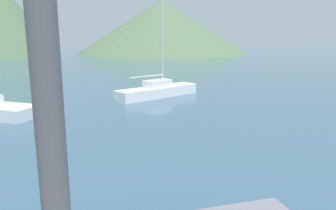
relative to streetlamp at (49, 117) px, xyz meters
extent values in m
cube|color=white|center=(6.91, 22.34, -3.86)|extent=(6.98, 4.20, 0.76)
cube|color=white|center=(6.91, 22.34, -3.22)|extent=(2.34, 1.81, 0.53)
cylinder|color=#BCBCC1|center=(7.38, 22.55, 0.00)|extent=(0.12, 0.12, 6.98)
cylinder|color=#BCBCC1|center=(5.95, 21.92, -2.59)|extent=(2.90, 1.35, 0.10)
cone|color=#4C6647|center=(25.74, 82.89, 2.65)|extent=(44.68, 44.68, 13.77)
camera|label=1|loc=(0.06, -1.36, 0.32)|focal=35.00mm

